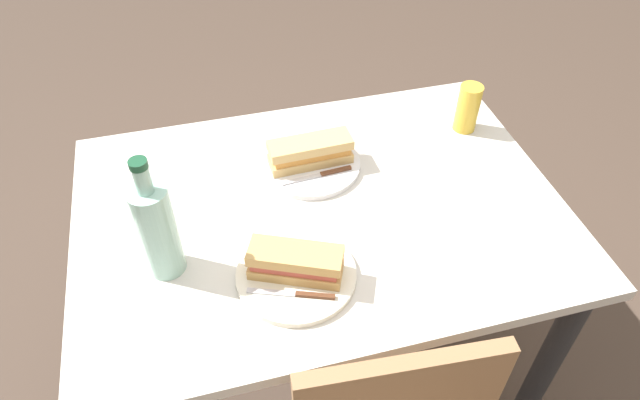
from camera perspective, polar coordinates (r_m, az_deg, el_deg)
name	(u,v)px	position (r m, az deg, el deg)	size (l,w,h in m)	color
ground_plane	(320,366)	(1.96, 0.00, -16.25)	(8.00, 8.00, 0.00)	#47382D
dining_table	(320,238)	(1.44, 0.00, -3.85)	(1.14, 0.82, 0.74)	beige
plate_near	(310,164)	(1.46, -0.96, 3.59)	(0.25, 0.25, 0.01)	white
baguette_sandwich_near	(310,152)	(1.43, -0.98, 4.85)	(0.21, 0.08, 0.07)	tan
knife_near	(321,174)	(1.41, 0.12, 2.56)	(0.18, 0.02, 0.01)	silver
plate_far	(296,275)	(1.21, -2.39, -7.46)	(0.25, 0.25, 0.01)	silver
baguette_sandwich_far	(296,262)	(1.18, -2.45, -6.22)	(0.20, 0.14, 0.07)	tan
knife_far	(296,294)	(1.17, -2.38, -9.36)	(0.17, 0.07, 0.01)	silver
water_bottle	(157,229)	(1.19, -15.94, -2.79)	(0.08, 0.08, 0.30)	#99C6B7
beer_glass	(468,108)	(1.60, 14.52, 8.88)	(0.06, 0.06, 0.13)	gold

